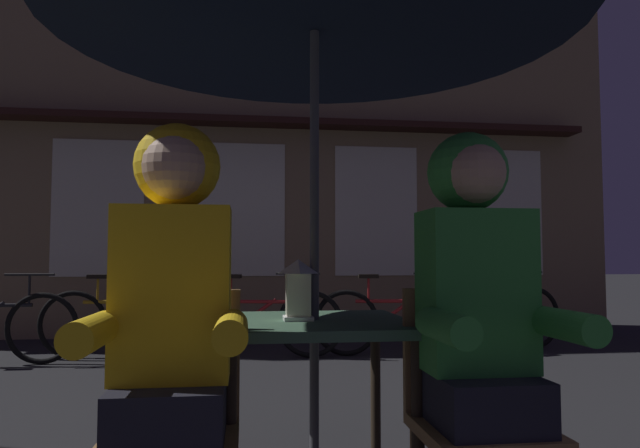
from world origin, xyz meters
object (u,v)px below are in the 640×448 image
at_px(lantern, 298,288).
at_px(person_left_hooded, 172,301).
at_px(bicycle_third, 259,322).
at_px(bicycle_fourth, 397,321).
at_px(cafe_table, 314,346).
at_px(chair_right, 473,407).
at_px(bicycle_second, 127,322).
at_px(bicycle_fifth, 497,318).
at_px(chair_left, 173,417).
at_px(person_right_hooded, 479,298).

relative_size(lantern, person_left_hooded, 0.17).
distance_m(bicycle_third, bicycle_fourth, 1.38).
xyz_separation_m(cafe_table, lantern, (-0.06, -0.02, 0.22)).
bearing_deg(cafe_table, chair_right, -37.55).
bearing_deg(bicycle_second, bicycle_fifth, -2.29).
bearing_deg(bicycle_second, bicycle_fourth, -5.80).
height_order(chair_left, bicycle_third, chair_left).
height_order(lantern, person_right_hooded, person_right_hooded).
bearing_deg(chair_left, bicycle_second, 103.17).
distance_m(cafe_table, chair_right, 0.62).
bearing_deg(bicycle_fifth, person_left_hooded, -125.73).
relative_size(person_right_hooded, bicycle_fifth, 0.85).
xyz_separation_m(person_left_hooded, bicycle_fourth, (1.73, 3.83, -0.50)).
height_order(lantern, chair_right, lantern).
bearing_deg(person_left_hooded, lantern, 44.38).
height_order(lantern, bicycle_second, lantern).
bearing_deg(chair_right, bicycle_fourth, 78.51).
bearing_deg(chair_right, bicycle_third, 98.94).
height_order(cafe_table, person_right_hooded, person_right_hooded).
height_order(cafe_table, chair_left, chair_left).
bearing_deg(lantern, person_right_hooded, -36.73).
bearing_deg(bicycle_fourth, chair_right, -101.49).
height_order(bicycle_fourth, bicycle_fifth, same).
xyz_separation_m(lantern, bicycle_fourth, (1.31, 3.43, -0.51)).
bearing_deg(bicycle_fifth, bicycle_fourth, -173.84).
bearing_deg(bicycle_third, chair_left, -95.14).
height_order(person_left_hooded, bicycle_fourth, person_left_hooded).
relative_size(chair_left, bicycle_second, 0.52).
height_order(cafe_table, bicycle_third, bicycle_third).
xyz_separation_m(lantern, person_right_hooded, (0.54, -0.41, -0.01)).
xyz_separation_m(cafe_table, bicycle_fifth, (2.36, 3.53, -0.29)).
bearing_deg(chair_left, person_left_hooded, -90.00).
height_order(chair_left, bicycle_second, chair_left).
xyz_separation_m(cafe_table, chair_left, (-0.48, -0.37, -0.15)).
height_order(chair_right, person_right_hooded, person_right_hooded).
height_order(chair_right, person_left_hooded, person_left_hooded).
relative_size(chair_left, person_left_hooded, 0.62).
relative_size(person_right_hooded, bicycle_fourth, 0.84).
height_order(chair_left, chair_right, same).
xyz_separation_m(lantern, bicycle_second, (-1.36, 3.70, -0.51)).
bearing_deg(cafe_table, bicycle_second, 111.21).
relative_size(chair_right, bicycle_fourth, 0.52).
relative_size(cafe_table, bicycle_fourth, 0.44).
bearing_deg(person_right_hooded, chair_left, 176.61).
relative_size(person_right_hooded, bicycle_second, 0.83).
distance_m(chair_left, bicycle_fifth, 4.83).
relative_size(chair_left, bicycle_fifth, 0.53).
xyz_separation_m(chair_left, bicycle_second, (-0.95, 4.05, -0.14)).
bearing_deg(bicycle_third, person_right_hooded, -81.19).
xyz_separation_m(lantern, chair_right, (0.54, -0.35, -0.37)).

